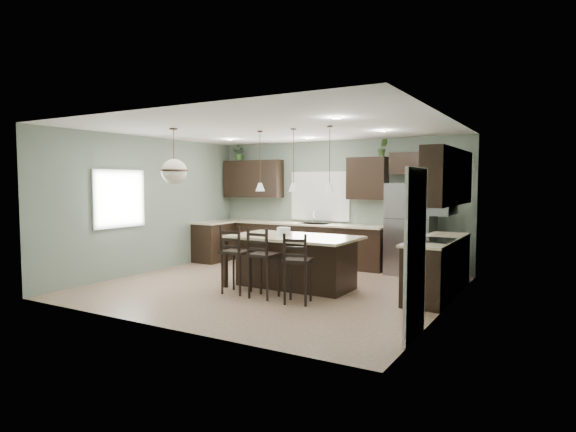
{
  "coord_description": "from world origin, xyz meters",
  "views": [
    {
      "loc": [
        4.5,
        -7.19,
        1.86
      ],
      "look_at": [
        0.1,
        0.4,
        1.25
      ],
      "focal_mm": 30.0,
      "sensor_mm": 36.0,
      "label": 1
    }
  ],
  "objects_px": {
    "plant_back_left": "(240,153)",
    "refrigerator": "(411,229)",
    "serving_dish": "(284,231)",
    "bar_stool_right": "(298,268)",
    "bar_stool_center": "(264,263)",
    "kitchen_island": "(293,262)",
    "bar_stool_left": "(237,259)"
  },
  "relations": [
    {
      "from": "kitchen_island",
      "to": "bar_stool_left",
      "type": "bearing_deg",
      "value": -125.94
    },
    {
      "from": "bar_stool_left",
      "to": "bar_stool_center",
      "type": "height_order",
      "value": "bar_stool_left"
    },
    {
      "from": "bar_stool_left",
      "to": "plant_back_left",
      "type": "xyz_separation_m",
      "value": [
        -2.27,
        3.26,
        2.02
      ]
    },
    {
      "from": "kitchen_island",
      "to": "serving_dish",
      "type": "distance_m",
      "value": 0.57
    },
    {
      "from": "refrigerator",
      "to": "bar_stool_left",
      "type": "xyz_separation_m",
      "value": [
        -2.05,
        -3.13,
        -0.35
      ]
    },
    {
      "from": "serving_dish",
      "to": "plant_back_left",
      "type": "bearing_deg",
      "value": 138.06
    },
    {
      "from": "bar_stool_center",
      "to": "plant_back_left",
      "type": "distance_m",
      "value": 4.8
    },
    {
      "from": "kitchen_island",
      "to": "bar_stool_right",
      "type": "relative_size",
      "value": 2.06
    },
    {
      "from": "bar_stool_center",
      "to": "bar_stool_right",
      "type": "height_order",
      "value": "bar_stool_center"
    },
    {
      "from": "bar_stool_right",
      "to": "plant_back_left",
      "type": "bearing_deg",
      "value": 122.26
    },
    {
      "from": "bar_stool_left",
      "to": "bar_stool_center",
      "type": "xyz_separation_m",
      "value": [
        0.57,
        -0.04,
        -0.0
      ]
    },
    {
      "from": "serving_dish",
      "to": "bar_stool_left",
      "type": "xyz_separation_m",
      "value": [
        -0.42,
        -0.84,
        -0.42
      ]
    },
    {
      "from": "refrigerator",
      "to": "plant_back_left",
      "type": "xyz_separation_m",
      "value": [
        -4.33,
        0.13,
        1.67
      ]
    },
    {
      "from": "refrigerator",
      "to": "serving_dish",
      "type": "distance_m",
      "value": 2.81
    },
    {
      "from": "bar_stool_left",
      "to": "plant_back_left",
      "type": "bearing_deg",
      "value": 121.43
    },
    {
      "from": "kitchen_island",
      "to": "plant_back_left",
      "type": "xyz_separation_m",
      "value": [
        -2.9,
        2.43,
        2.13
      ]
    },
    {
      "from": "plant_back_left",
      "to": "refrigerator",
      "type": "bearing_deg",
      "value": -1.78
    },
    {
      "from": "refrigerator",
      "to": "kitchen_island",
      "type": "distance_m",
      "value": 2.74
    },
    {
      "from": "bar_stool_center",
      "to": "plant_back_left",
      "type": "height_order",
      "value": "plant_back_left"
    },
    {
      "from": "kitchen_island",
      "to": "serving_dish",
      "type": "xyz_separation_m",
      "value": [
        -0.2,
        0.0,
        0.53
      ]
    },
    {
      "from": "kitchen_island",
      "to": "bar_stool_right",
      "type": "xyz_separation_m",
      "value": [
        0.6,
        -0.92,
        0.09
      ]
    },
    {
      "from": "serving_dish",
      "to": "bar_stool_center",
      "type": "bearing_deg",
      "value": -80.15
    },
    {
      "from": "refrigerator",
      "to": "serving_dish",
      "type": "xyz_separation_m",
      "value": [
        -1.63,
        -2.29,
        0.07
      ]
    },
    {
      "from": "refrigerator",
      "to": "serving_dish",
      "type": "height_order",
      "value": "refrigerator"
    },
    {
      "from": "plant_back_left",
      "to": "bar_stool_right",
      "type": "bearing_deg",
      "value": -43.7
    },
    {
      "from": "bar_stool_right",
      "to": "serving_dish",
      "type": "bearing_deg",
      "value": 117.0
    },
    {
      "from": "serving_dish",
      "to": "plant_back_left",
      "type": "height_order",
      "value": "plant_back_left"
    },
    {
      "from": "bar_stool_center",
      "to": "bar_stool_right",
      "type": "relative_size",
      "value": 1.05
    },
    {
      "from": "bar_stool_left",
      "to": "bar_stool_right",
      "type": "relative_size",
      "value": 1.05
    },
    {
      "from": "bar_stool_center",
      "to": "bar_stool_left",
      "type": "bearing_deg",
      "value": 175.93
    },
    {
      "from": "bar_stool_right",
      "to": "plant_back_left",
      "type": "height_order",
      "value": "plant_back_left"
    },
    {
      "from": "serving_dish",
      "to": "bar_stool_right",
      "type": "relative_size",
      "value": 0.22
    }
  ]
}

